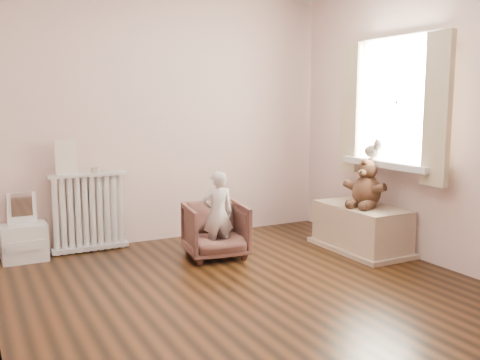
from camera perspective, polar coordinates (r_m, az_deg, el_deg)
name	(u,v)px	position (r m, az deg, el deg)	size (l,w,h in m)	color
floor	(250,290)	(4.26, 1.04, -11.64)	(3.60, 3.60, 0.01)	black
back_wall	(167,117)	(5.65, -7.76, 6.73)	(3.60, 0.02, 2.60)	beige
front_wall	(442,138)	(2.58, 20.70, 4.18)	(3.60, 0.02, 2.60)	beige
right_wall	(425,119)	(5.12, 19.16, 6.15)	(0.02, 3.60, 2.60)	beige
window	(399,102)	(5.30, 16.57, 7.96)	(0.03, 0.90, 1.10)	white
window_sill	(389,164)	(5.27, 15.60, 1.67)	(0.22, 1.10, 0.06)	silver
curtain_left	(438,110)	(4.82, 20.33, 7.05)	(0.06, 0.26, 1.30)	beige
curtain_right	(350,108)	(5.65, 11.68, 7.54)	(0.06, 0.26, 1.30)	beige
radiator	(89,212)	(5.41, -15.81, -3.32)	(0.73, 0.14, 0.77)	silver
paper_doll	(66,157)	(5.29, -18.07, 2.34)	(0.20, 0.02, 0.33)	beige
tin_a	(96,170)	(5.36, -15.15, 1.05)	(0.09, 0.09, 0.05)	#A59E8C
toy_vanity	(24,231)	(5.32, -22.07, -5.10)	(0.40, 0.29, 0.63)	silver
armchair	(216,230)	(5.05, -2.61, -5.39)	(0.55, 0.56, 0.51)	brown
child	(218,214)	(4.97, -2.38, -3.64)	(0.29, 0.19, 0.81)	silver
toy_bench	(361,230)	(5.43, 12.80, -5.23)	(0.50, 0.95, 0.44)	tan
teddy_bear	(367,184)	(5.28, 13.38, -0.42)	(0.38, 0.30, 0.47)	#341E13
plush_cat	(373,148)	(5.41, 14.00, 3.29)	(0.14, 0.23, 0.20)	slate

